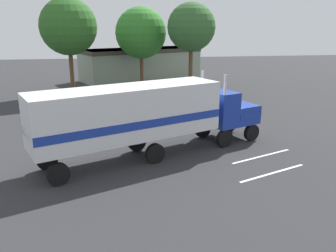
% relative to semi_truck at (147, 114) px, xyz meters
% --- Properties ---
extents(ground_plane, '(120.00, 120.00, 0.00)m').
position_rel_semi_truck_xyz_m(ground_plane, '(4.87, 2.42, -2.52)').
color(ground_plane, '#2D2D30').
extents(lane_stripe_near, '(4.15, 1.77, 0.01)m').
position_rel_semi_truck_xyz_m(lane_stripe_near, '(6.53, -1.08, -2.52)').
color(lane_stripe_near, silver).
rests_on(lane_stripe_near, ground_plane).
extents(lane_stripe_mid, '(4.16, 1.74, 0.01)m').
position_rel_semi_truck_xyz_m(lane_stripe_mid, '(6.11, -3.41, -2.52)').
color(lane_stripe_mid, silver).
rests_on(lane_stripe_mid, ground_plane).
extents(semi_truck, '(14.00, 7.87, 4.50)m').
position_rel_semi_truck_xyz_m(semi_truck, '(0.00, 0.00, 0.00)').
color(semi_truck, '#193399').
rests_on(semi_truck, ground_plane).
extents(person_bystander, '(0.34, 0.46, 1.63)m').
position_rel_semi_truck_xyz_m(person_bystander, '(-0.22, 3.22, -1.63)').
color(person_bystander, '#2D3347').
rests_on(person_bystander, ground_plane).
extents(parked_car, '(4.74, 3.11, 1.57)m').
position_rel_semi_truck_xyz_m(parked_car, '(0.75, 8.51, -1.72)').
color(parked_car, '#234C8C').
rests_on(parked_car, ground_plane).
extents(tree_left, '(5.96, 5.96, 9.37)m').
position_rel_semi_truck_xyz_m(tree_left, '(1.66, 23.30, 3.85)').
color(tree_left, brown).
rests_on(tree_left, ground_plane).
extents(tree_center, '(5.25, 5.25, 9.71)m').
position_rel_semi_truck_xyz_m(tree_center, '(6.85, 19.60, 4.52)').
color(tree_center, brown).
rests_on(tree_center, ground_plane).
extents(tree_right, '(5.86, 5.86, 10.06)m').
position_rel_semi_truck_xyz_m(tree_right, '(-6.11, 19.55, 4.58)').
color(tree_right, brown).
rests_on(tree_right, ground_plane).
extents(building_backdrop, '(17.10, 11.83, 4.20)m').
position_rel_semi_truck_xyz_m(building_backdrop, '(2.06, 29.51, -0.22)').
color(building_backdrop, gray).
rests_on(building_backdrop, ground_plane).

